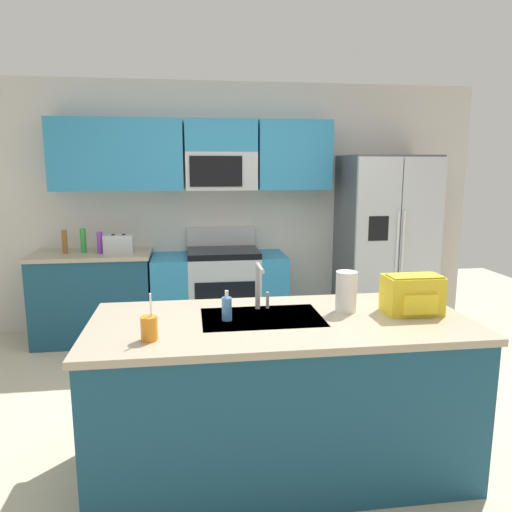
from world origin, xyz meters
name	(u,v)px	position (x,y,z in m)	size (l,w,h in m)	color
ground_plane	(269,418)	(0.00, 0.00, 0.00)	(9.00, 9.00, 0.00)	beige
kitchen_wall_unit	(224,192)	(-0.14, 2.08, 1.47)	(5.20, 0.43, 2.60)	beige
back_counter	(94,296)	(-1.49, 1.80, 0.45)	(1.16, 0.63, 0.90)	navy
range_oven	(220,293)	(-0.22, 1.80, 0.44)	(1.36, 0.61, 1.10)	#B7BABF
refrigerator	(384,245)	(1.52, 1.73, 0.93)	(0.90, 0.76, 1.85)	#4C4F54
island_counter	(280,393)	(-0.02, -0.53, 0.45)	(2.12, 0.94, 0.90)	navy
toaster	(119,244)	(-1.21, 1.75, 0.99)	(0.28, 0.16, 0.18)	#B7BABF
pepper_mill	(65,242)	(-1.73, 1.80, 1.01)	(0.05, 0.05, 0.23)	brown
bottle_purple	(100,243)	(-1.39, 1.75, 1.01)	(0.06, 0.06, 0.21)	purple
bottle_green	(83,241)	(-1.56, 1.81, 1.02)	(0.06, 0.06, 0.24)	green
sink_faucet	(259,282)	(-0.12, -0.34, 1.07)	(0.08, 0.21, 0.28)	#B7BABF
drink_cup_orange	(149,328)	(-0.73, -0.77, 0.96)	(0.08, 0.08, 0.24)	orange
soap_dispenser	(227,308)	(-0.32, -0.51, 0.97)	(0.06, 0.06, 0.17)	#4C8CD8
paper_towel_roll	(346,292)	(0.38, -0.44, 1.02)	(0.12, 0.12, 0.24)	white
backpack	(413,294)	(0.75, -0.53, 1.02)	(0.32, 0.22, 0.23)	yellow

